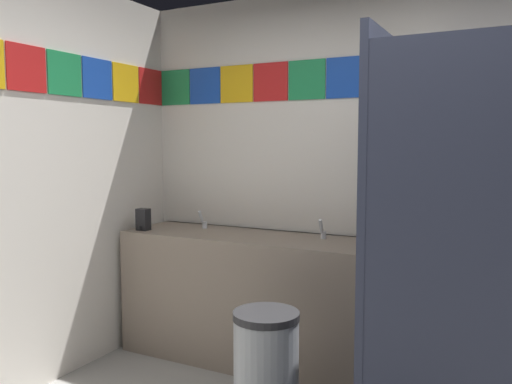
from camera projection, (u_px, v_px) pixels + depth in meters
wall_back at (387, 178)px, 3.49m from camera, size 3.66×0.09×2.58m
vanity_counter at (254, 297)px, 3.66m from camera, size 1.89×0.58×0.89m
faucet_left at (203, 222)px, 3.91m from camera, size 0.04×0.10×0.14m
faucet_right at (323, 231)px, 3.48m from camera, size 0.04×0.10×0.14m
soap_dispenser at (143, 219)px, 3.84m from camera, size 0.09×0.09×0.16m
stall_divider at (422, 255)px, 2.44m from camera, size 0.92×1.42×2.01m
toilet at (494, 370)px, 2.83m from camera, size 0.39×0.49×0.74m
trash_bin at (266, 370)px, 2.79m from camera, size 0.36×0.36×0.64m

